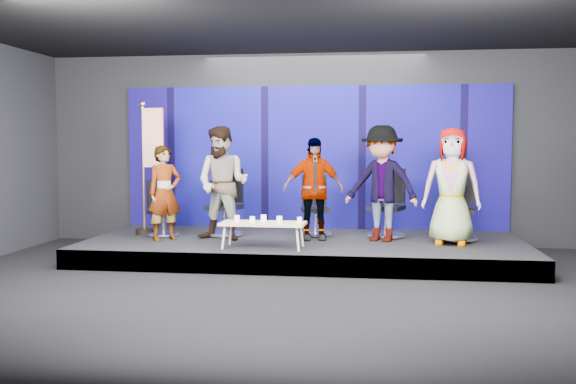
% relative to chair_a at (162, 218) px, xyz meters
% --- Properties ---
extents(ground, '(10.00, 10.00, 0.00)m').
position_rel_chair_a_xyz_m(ground, '(2.42, -2.60, -0.61)').
color(ground, black).
rests_on(ground, ground).
extents(room_walls, '(10.02, 8.02, 3.51)m').
position_rel_chair_a_xyz_m(room_walls, '(2.42, -2.60, 1.82)').
color(room_walls, black).
rests_on(room_walls, ground).
extents(riser, '(7.00, 3.00, 0.30)m').
position_rel_chair_a_xyz_m(riser, '(2.42, -0.10, -0.46)').
color(riser, black).
rests_on(riser, ground).
extents(backdrop, '(7.00, 0.08, 2.60)m').
position_rel_chair_a_xyz_m(backdrop, '(2.42, 1.35, 0.99)').
color(backdrop, '#10064D').
rests_on(backdrop, riser).
extents(chair_a, '(0.75, 0.75, 0.94)m').
position_rel_chair_a_xyz_m(chair_a, '(0.00, 0.00, 0.00)').
color(chair_a, silver).
rests_on(chair_a, riser).
extents(panelist_a, '(0.66, 0.64, 1.52)m').
position_rel_chair_a_xyz_m(panelist_a, '(0.20, -0.45, 0.45)').
color(panelist_a, black).
rests_on(panelist_a, riser).
extents(chair_b, '(0.76, 0.76, 1.13)m').
position_rel_chair_a_xyz_m(chair_b, '(1.05, 0.18, 0.06)').
color(chair_b, silver).
rests_on(chair_b, riser).
extents(panelist_b, '(1.02, 0.86, 1.83)m').
position_rel_chair_a_xyz_m(panelist_b, '(1.13, -0.32, 0.61)').
color(panelist_b, black).
rests_on(panelist_b, riser).
extents(chair_c, '(0.67, 0.67, 1.02)m').
position_rel_chair_a_xyz_m(chair_c, '(2.55, 0.40, 0.03)').
color(chair_c, silver).
rests_on(chair_c, riser).
extents(panelist_c, '(1.03, 0.58, 1.65)m').
position_rel_chair_a_xyz_m(panelist_c, '(2.57, -0.10, 0.52)').
color(panelist_c, black).
rests_on(panelist_c, riser).
extents(chair_d, '(0.82, 0.82, 1.14)m').
position_rel_chair_a_xyz_m(chair_d, '(3.76, 0.39, 0.06)').
color(chair_d, silver).
rests_on(chair_d, riser).
extents(panelist_d, '(1.35, 1.05, 1.84)m').
position_rel_chair_a_xyz_m(panelist_d, '(3.66, -0.11, 0.61)').
color(panelist_d, black).
rests_on(panelist_d, riser).
extents(chair_e, '(0.72, 0.72, 1.11)m').
position_rel_chair_a_xyz_m(chair_e, '(4.90, 0.16, 0.06)').
color(chair_e, silver).
rests_on(chair_e, riser).
extents(panelist_e, '(0.97, 0.71, 1.80)m').
position_rel_chair_a_xyz_m(panelist_e, '(4.72, -0.32, 0.59)').
color(panelist_e, black).
rests_on(panelist_e, riser).
extents(coffee_table, '(1.27, 0.56, 0.39)m').
position_rel_chair_a_xyz_m(coffee_table, '(1.91, -1.04, 0.05)').
color(coffee_table, tan).
rests_on(coffee_table, riser).
extents(mug_a, '(0.08, 0.08, 0.10)m').
position_rel_chair_a_xyz_m(mug_a, '(1.51, -1.01, 0.13)').
color(mug_a, white).
rests_on(mug_a, coffee_table).
extents(mug_b, '(0.08, 0.08, 0.09)m').
position_rel_chair_a_xyz_m(mug_b, '(1.76, -1.11, 0.12)').
color(mug_b, white).
rests_on(mug_b, coffee_table).
extents(mug_c, '(0.09, 0.09, 0.10)m').
position_rel_chair_a_xyz_m(mug_c, '(1.90, -0.94, 0.13)').
color(mug_c, white).
rests_on(mug_c, coffee_table).
extents(mug_d, '(0.09, 0.09, 0.10)m').
position_rel_chair_a_xyz_m(mug_d, '(2.16, -1.10, 0.13)').
color(mug_d, white).
rests_on(mug_d, coffee_table).
extents(mug_e, '(0.07, 0.07, 0.08)m').
position_rel_chair_a_xyz_m(mug_e, '(2.45, -1.02, 0.12)').
color(mug_e, white).
rests_on(mug_e, coffee_table).
extents(flag_stand, '(0.52, 0.30, 2.27)m').
position_rel_chair_a_xyz_m(flag_stand, '(-0.25, 0.10, 0.89)').
color(flag_stand, black).
rests_on(flag_stand, riser).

